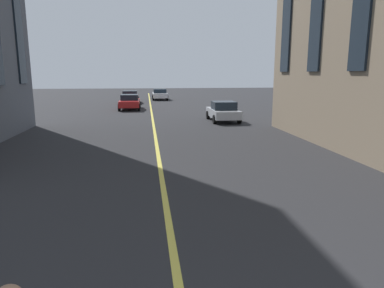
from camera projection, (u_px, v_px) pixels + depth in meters
name	position (u px, v px, depth m)	size (l,w,h in m)	color
lane_centre_line	(154.00, 130.00, 20.77)	(80.00, 0.16, 0.01)	#D8C64C
car_silver_mid	(223.00, 111.00, 24.57)	(3.90, 1.89, 1.40)	#B7BABF
car_red_near	(130.00, 97.00, 39.67)	(4.40, 1.95, 1.37)	#B21E1E
car_white_parked_a	(160.00, 94.00, 44.74)	(4.40, 1.95, 1.37)	silver
car_red_trailing	(130.00, 102.00, 32.73)	(4.40, 1.95, 1.37)	#B21E1E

